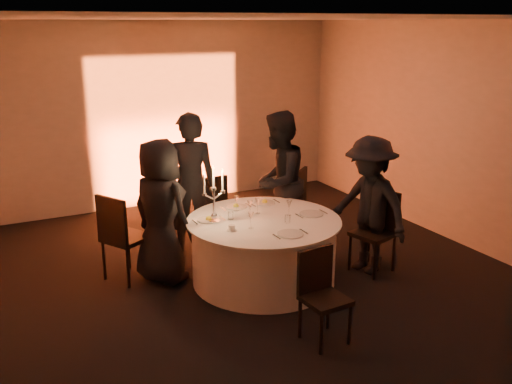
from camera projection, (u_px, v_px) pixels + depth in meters
name	position (u px, v px, depth m)	size (l,w,h in m)	color
floor	(264.00, 280.00, 6.82)	(7.00, 7.00, 0.00)	black
ceiling	(265.00, 19.00, 5.96)	(7.00, 7.00, 0.00)	silver
wall_back	(166.00, 115.00, 9.38)	(7.00, 7.00, 0.00)	beige
wall_right	(461.00, 135.00, 7.69)	(7.00, 7.00, 0.00)	beige
uplighter_fixture	(175.00, 203.00, 9.54)	(0.25, 0.12, 0.10)	black
banquet_table	(264.00, 250.00, 6.71)	(1.80, 1.80, 0.77)	black
chair_left	(121.00, 233.00, 6.65)	(0.64, 0.64, 1.07)	black
chair_back_left	(212.00, 201.00, 8.17)	(0.40, 0.40, 0.89)	black
chair_back_right	(293.00, 198.00, 8.09)	(0.61, 0.61, 0.99)	black
chair_right	(377.00, 226.00, 6.98)	(0.54, 0.54, 1.01)	black
chair_front	(321.00, 290.00, 5.45)	(0.42, 0.42, 0.91)	black
guest_left	(161.00, 212.00, 6.60)	(0.84, 0.55, 1.71)	black
guest_back_left	(190.00, 184.00, 7.40)	(0.69, 0.45, 1.89)	black
guest_back_right	(278.00, 181.00, 7.56)	(0.91, 0.71, 1.87)	black
guest_right	(369.00, 205.00, 6.86)	(1.09, 0.63, 1.69)	black
plate_left	(209.00, 219.00, 6.56)	(0.36, 0.27, 0.08)	white
plate_back_left	(236.00, 206.00, 7.02)	(0.36, 0.26, 0.08)	white
plate_back_right	(265.00, 202.00, 7.19)	(0.35, 0.26, 0.08)	white
plate_right	(311.00, 214.00, 6.77)	(0.36, 0.28, 0.01)	white
plate_front	(290.00, 234.00, 6.13)	(0.36, 0.29, 0.01)	white
coffee_cup	(232.00, 228.00, 6.24)	(0.11, 0.11, 0.07)	white
candelabra	(214.00, 203.00, 6.45)	(0.28, 0.13, 0.67)	white
wine_glass_a	(251.00, 217.00, 6.27)	(0.07, 0.07, 0.19)	white
wine_glass_b	(258.00, 203.00, 6.76)	(0.07, 0.07, 0.19)	white
wine_glass_c	(289.00, 205.00, 6.69)	(0.07, 0.07, 0.19)	white
wine_glass_d	(250.00, 205.00, 6.68)	(0.07, 0.07, 0.19)	white
wine_glass_e	(236.00, 200.00, 6.86)	(0.07, 0.07, 0.19)	white
tumbler_a	(231.00, 216.00, 6.59)	(0.07, 0.07, 0.09)	white
tumbler_b	(288.00, 219.00, 6.48)	(0.07, 0.07, 0.09)	white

